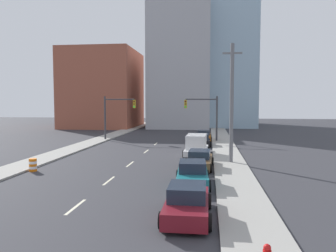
{
  "coord_description": "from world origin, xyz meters",
  "views": [
    {
      "loc": [
        6.44,
        -5.69,
        5.13
      ],
      "look_at": [
        1.47,
        34.44,
        2.2
      ],
      "focal_mm": 35.0,
      "sensor_mm": 36.0,
      "label": 1
    }
  ],
  "objects_px": {
    "traffic_barrel": "(33,165)",
    "box_truck_white": "(196,145)",
    "sedan_black": "(201,140)",
    "traffic_signal_right": "(207,112)",
    "utility_pole_right_mid": "(232,103)",
    "sedan_orange": "(204,136)",
    "sedan_teal": "(192,174)",
    "sedan_brown": "(200,160)",
    "traffic_signal_left": "(114,112)",
    "sedan_maroon": "(187,203)"
  },
  "relations": [
    {
      "from": "box_truck_white",
      "to": "sedan_orange",
      "type": "height_order",
      "value": "box_truck_white"
    },
    {
      "from": "sedan_brown",
      "to": "box_truck_white",
      "type": "distance_m",
      "value": 6.33
    },
    {
      "from": "sedan_maroon",
      "to": "sedan_teal",
      "type": "bearing_deg",
      "value": 90.42
    },
    {
      "from": "traffic_signal_left",
      "to": "traffic_signal_right",
      "type": "bearing_deg",
      "value": 0.0
    },
    {
      "from": "traffic_signal_left",
      "to": "sedan_teal",
      "type": "distance_m",
      "value": 26.04
    },
    {
      "from": "traffic_barrel",
      "to": "sedan_teal",
      "type": "bearing_deg",
      "value": -12.91
    },
    {
      "from": "sedan_maroon",
      "to": "sedan_brown",
      "type": "relative_size",
      "value": 0.94
    },
    {
      "from": "utility_pole_right_mid",
      "to": "sedan_black",
      "type": "xyz_separation_m",
      "value": [
        -2.7,
        11.02,
        -4.45
      ]
    },
    {
      "from": "traffic_signal_left",
      "to": "traffic_barrel",
      "type": "distance_m",
      "value": 20.57
    },
    {
      "from": "sedan_teal",
      "to": "utility_pole_right_mid",
      "type": "bearing_deg",
      "value": 67.07
    },
    {
      "from": "traffic_signal_right",
      "to": "sedan_orange",
      "type": "distance_m",
      "value": 3.37
    },
    {
      "from": "sedan_black",
      "to": "sedan_orange",
      "type": "distance_m",
      "value": 5.22
    },
    {
      "from": "traffic_barrel",
      "to": "box_truck_white",
      "type": "height_order",
      "value": "box_truck_white"
    },
    {
      "from": "traffic_signal_left",
      "to": "box_truck_white",
      "type": "height_order",
      "value": "traffic_signal_left"
    },
    {
      "from": "sedan_maroon",
      "to": "sedan_teal",
      "type": "height_order",
      "value": "sedan_teal"
    },
    {
      "from": "sedan_maroon",
      "to": "sedan_teal",
      "type": "distance_m",
      "value": 5.7
    },
    {
      "from": "traffic_signal_right",
      "to": "sedan_brown",
      "type": "bearing_deg",
      "value": -91.54
    },
    {
      "from": "sedan_maroon",
      "to": "box_truck_white",
      "type": "distance_m",
      "value": 17.38
    },
    {
      "from": "sedan_orange",
      "to": "utility_pole_right_mid",
      "type": "bearing_deg",
      "value": -81.65
    },
    {
      "from": "utility_pole_right_mid",
      "to": "traffic_barrel",
      "type": "bearing_deg",
      "value": -161.43
    },
    {
      "from": "sedan_teal",
      "to": "sedan_orange",
      "type": "distance_m",
      "value": 23.98
    },
    {
      "from": "traffic_signal_right",
      "to": "box_truck_white",
      "type": "xyz_separation_m",
      "value": [
        -0.94,
        -11.37,
        -2.9
      ]
    },
    {
      "from": "utility_pole_right_mid",
      "to": "traffic_barrel",
      "type": "xyz_separation_m",
      "value": [
        -14.85,
        -4.99,
        -4.63
      ]
    },
    {
      "from": "traffic_signal_right",
      "to": "sedan_black",
      "type": "relative_size",
      "value": 1.36
    },
    {
      "from": "traffic_barrel",
      "to": "sedan_maroon",
      "type": "distance_m",
      "value": 14.72
    },
    {
      "from": "traffic_signal_right",
      "to": "box_truck_white",
      "type": "bearing_deg",
      "value": -94.73
    },
    {
      "from": "traffic_signal_left",
      "to": "utility_pole_right_mid",
      "type": "height_order",
      "value": "utility_pole_right_mid"
    },
    {
      "from": "traffic_signal_left",
      "to": "sedan_brown",
      "type": "relative_size",
      "value": 1.25
    },
    {
      "from": "sedan_black",
      "to": "utility_pole_right_mid",
      "type": "bearing_deg",
      "value": -78.09
    },
    {
      "from": "sedan_brown",
      "to": "sedan_orange",
      "type": "height_order",
      "value": "sedan_brown"
    },
    {
      "from": "sedan_teal",
      "to": "box_truck_white",
      "type": "xyz_separation_m",
      "value": [
        -0.18,
        11.68,
        0.26
      ]
    },
    {
      "from": "utility_pole_right_mid",
      "to": "sedan_orange",
      "type": "height_order",
      "value": "utility_pole_right_mid"
    },
    {
      "from": "sedan_orange",
      "to": "box_truck_white",
      "type": "bearing_deg",
      "value": -92.87
    },
    {
      "from": "traffic_signal_right",
      "to": "sedan_black",
      "type": "height_order",
      "value": "traffic_signal_right"
    },
    {
      "from": "traffic_signal_right",
      "to": "sedan_teal",
      "type": "distance_m",
      "value": 23.27
    },
    {
      "from": "traffic_signal_left",
      "to": "traffic_signal_right",
      "type": "xyz_separation_m",
      "value": [
        12.48,
        0.0,
        0.0
      ]
    },
    {
      "from": "traffic_signal_right",
      "to": "traffic_barrel",
      "type": "relative_size",
      "value": 6.24
    },
    {
      "from": "traffic_signal_right",
      "to": "sedan_orange",
      "type": "xyz_separation_m",
      "value": [
        -0.41,
        0.93,
        -3.22
      ]
    },
    {
      "from": "sedan_brown",
      "to": "box_truck_white",
      "type": "bearing_deg",
      "value": 97.05
    },
    {
      "from": "traffic_signal_left",
      "to": "sedan_teal",
      "type": "relative_size",
      "value": 1.32
    },
    {
      "from": "sedan_maroon",
      "to": "sedan_orange",
      "type": "distance_m",
      "value": 29.67
    },
    {
      "from": "traffic_signal_right",
      "to": "sedan_orange",
      "type": "bearing_deg",
      "value": 113.96
    },
    {
      "from": "box_truck_white",
      "to": "traffic_barrel",
      "type": "bearing_deg",
      "value": -140.61
    },
    {
      "from": "sedan_maroon",
      "to": "utility_pole_right_mid",
      "type": "bearing_deg",
      "value": 78.16
    },
    {
      "from": "traffic_barrel",
      "to": "sedan_black",
      "type": "height_order",
      "value": "sedan_black"
    },
    {
      "from": "sedan_black",
      "to": "box_truck_white",
      "type": "bearing_deg",
      "value": -94.53
    },
    {
      "from": "traffic_signal_right",
      "to": "sedan_teal",
      "type": "xyz_separation_m",
      "value": [
        -0.76,
        -23.04,
        -3.16
      ]
    },
    {
      "from": "traffic_signal_left",
      "to": "sedan_teal",
      "type": "height_order",
      "value": "traffic_signal_left"
    },
    {
      "from": "sedan_brown",
      "to": "sedan_orange",
      "type": "bearing_deg",
      "value": 92.62
    },
    {
      "from": "sedan_black",
      "to": "traffic_signal_right",
      "type": "bearing_deg",
      "value": 80.04
    }
  ]
}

